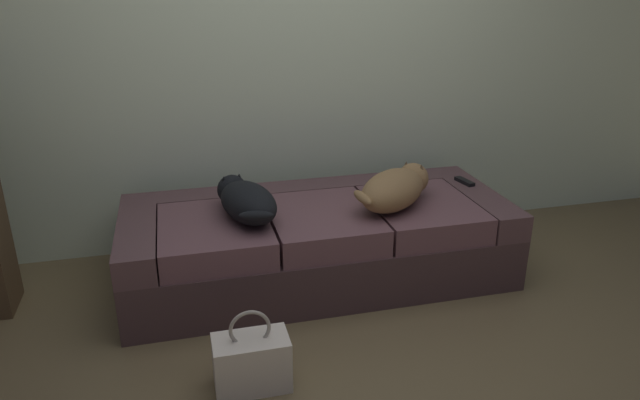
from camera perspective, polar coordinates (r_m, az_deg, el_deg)
The scene contains 7 objects.
ground_plane at distance 2.66m, azimuth 5.37°, elevation -17.62°, with size 10.00×10.00×0.00m, color brown.
back_wall at distance 3.66m, azimuth -2.81°, elevation 17.26°, with size 6.40×0.10×2.80m, color silver.
couch at distance 3.35m, azimuth -0.22°, elevation -4.07°, with size 2.16×0.90×0.45m.
dog_dark at distance 3.08m, azimuth -7.32°, elevation -0.02°, with size 0.37×0.57×0.20m.
dog_tan at distance 3.23m, azimuth 7.45°, elevation 1.17°, with size 0.57×0.51×0.22m.
tv_remote at distance 3.70m, azimuth 13.95°, elevation 1.78°, with size 0.04×0.15×0.02m, color black.
handbag at distance 2.58m, azimuth -6.71°, elevation -15.43°, with size 0.32×0.18×0.38m.
Camera 1 is at (-0.74, -1.92, 1.67)m, focal length 32.72 mm.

